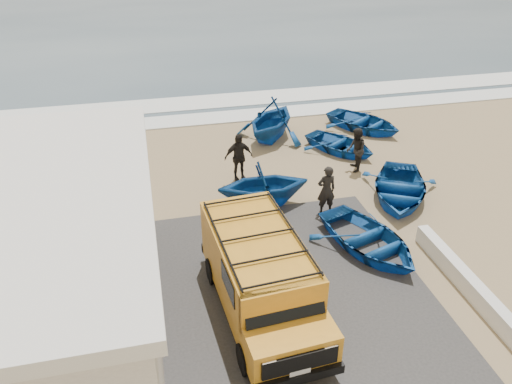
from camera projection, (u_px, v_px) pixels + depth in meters
ground at (271, 261)px, 15.25m from camera, size 160.00×160.00×0.00m
slab at (217, 317)px, 13.16m from camera, size 12.00×10.00×0.05m
surf_line at (212, 118)px, 25.35m from camera, size 180.00×1.60×0.06m
surf_wash at (205, 102)px, 27.47m from camera, size 180.00×2.20×0.04m
parapet at (477, 294)px, 13.56m from camera, size 0.35×6.00×0.55m
van at (260, 273)px, 12.82m from camera, size 2.48×5.45×2.28m
boat_near_left at (368, 239)px, 15.54m from camera, size 3.78×4.49×0.80m
boat_near_right at (399, 189)px, 18.30m from camera, size 4.39×4.87×0.83m
boat_mid_left at (264, 184)px, 17.64m from camera, size 3.27×2.83×1.72m
boat_mid_right at (340, 144)px, 21.82m from camera, size 3.80×4.06×0.69m
boat_far_left at (271, 119)px, 22.71m from camera, size 4.79×4.88×1.95m
boat_far_right at (364, 122)px, 23.94m from camera, size 4.33×4.63×0.78m
fisherman_front at (326, 190)px, 17.19m from camera, size 0.67×0.45×1.82m
fisherman_middle at (356, 150)px, 20.01m from camera, size 0.87×1.02×1.81m
fisherman_back at (239, 157)px, 19.31m from camera, size 1.19×0.62×1.94m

